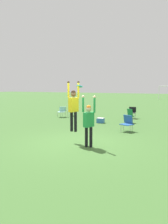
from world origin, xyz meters
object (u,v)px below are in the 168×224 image
object	(u,v)px
cooler_box	(101,120)
camping_chair_0	(72,109)
camping_chair_1	(130,115)
camping_chair_4	(127,122)
camping_chair_3	(132,111)
person_jumping	(73,105)
frisbee	(80,86)
person_defending	(89,120)
camping_chair_2	(62,111)

from	to	relation	value
cooler_box	camping_chair_0	bearing A→B (deg)	146.12
camping_chair_1	camping_chair_4	size ratio (longest dim) A/B	1.06
camping_chair_3	cooler_box	xyz separation A→B (m)	(-1.40, -2.80, -0.34)
camping_chair_3	camping_chair_1	bearing A→B (deg)	88.62
person_jumping	camping_chair_1	distance (m)	6.12
frisbee	camping_chair_1	size ratio (longest dim) A/B	0.29
frisbee	cooler_box	distance (m)	5.59
camping_chair_3	camping_chair_4	distance (m)	4.71
person_defending	camping_chair_2	distance (m)	8.39
person_jumping	frisbee	xyz separation A→B (m)	(0.26, 0.04, 0.76)
camping_chair_0	camping_chair_2	world-z (taller)	camping_chair_0
camping_chair_2	camping_chair_3	distance (m)	5.24
person_defending	cooler_box	xyz separation A→B (m)	(-1.54, 5.39, -0.89)
camping_chair_1	camping_chair_2	bearing A→B (deg)	28.72
person_defending	camping_chair_4	distance (m)	3.65
frisbee	camping_chair_1	xyz separation A→B (m)	(0.68, 5.90, -1.82)
person_defending	frisbee	distance (m)	1.45
frisbee	camping_chair_4	size ratio (longest dim) A/B	0.31
camping_chair_3	camping_chair_2	bearing A→B (deg)	8.35
camping_chair_3	camping_chair_4	xyz separation A→B (m)	(0.78, -4.64, -0.03)
person_defending	camping_chair_4	size ratio (longest dim) A/B	2.39
camping_chair_0	cooler_box	xyz separation A→B (m)	(3.23, -2.17, -0.36)
camping_chair_1	camping_chair_4	xyz separation A→B (m)	(0.52, -2.70, -0.05)
camping_chair_0	person_jumping	bearing A→B (deg)	156.33
frisbee	cooler_box	world-z (taller)	frisbee
camping_chair_0	camping_chair_3	world-z (taller)	camping_chair_0
frisbee	camping_chair_2	xyz separation A→B (m)	(-4.58, 6.27, -1.88)
person_defending	camping_chair_3	world-z (taller)	person_defending
frisbee	camping_chair_1	world-z (taller)	frisbee
camping_chair_2	camping_chair_3	xyz separation A→B (m)	(4.99, 1.58, 0.04)
camping_chair_2	cooler_box	bearing A→B (deg)	129.17
person_defending	frisbee	xyz separation A→B (m)	(-0.55, 0.34, 1.29)
camping_chair_3	camping_chair_4	world-z (taller)	camping_chair_4
camping_chair_0	camping_chair_4	xyz separation A→B (m)	(5.41, -4.02, -0.05)
frisbee	camping_chair_0	xyz separation A→B (m)	(-4.21, 7.22, -1.82)
person_defending	cooler_box	world-z (taller)	person_defending
camping_chair_0	camping_chair_3	xyz separation A→B (m)	(4.63, 0.63, -0.02)
person_defending	camping_chair_4	xyz separation A→B (m)	(0.65, 3.54, -0.58)
person_defending	cooler_box	bearing A→B (deg)	-143.94
camping_chair_0	camping_chair_4	bearing A→B (deg)	-178.81
person_defending	camping_chair_1	xyz separation A→B (m)	(0.13, 6.25, -0.53)
frisbee	camping_chair_2	distance (m)	7.99
person_jumping	cooler_box	size ratio (longest dim) A/B	4.79
camping_chair_3	camping_chair_0	bearing A→B (deg)	-1.44
person_jumping	camping_chair_2	bearing A→B (deg)	54.51
person_defending	camping_chair_0	size ratio (longest dim) A/B	2.26
person_defending	camping_chair_3	size ratio (longest dim) A/B	2.40
camping_chair_2	frisbee	bearing A→B (deg)	94.07
frisbee	camping_chair_1	bearing A→B (deg)	83.43
person_defending	camping_chair_1	size ratio (longest dim) A/B	2.25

